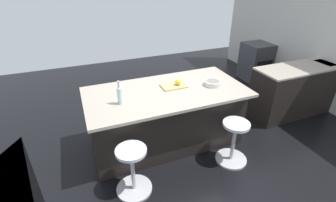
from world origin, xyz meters
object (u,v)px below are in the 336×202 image
(water_bottle, at_px, (120,95))
(fruit_bowl, at_px, (213,83))
(apple_yellow, at_px, (178,82))
(stool_by_window, at_px, (233,143))
(stool_middle, at_px, (133,172))
(cutting_board, at_px, (174,86))
(kitchen_island, at_px, (166,117))
(oven_range, at_px, (256,62))

(water_bottle, xyz_separation_m, fruit_bowl, (-1.36, -0.04, -0.08))
(apple_yellow, bearing_deg, stool_by_window, 122.81)
(apple_yellow, bearing_deg, stool_middle, 40.24)
(cutting_board, distance_m, apple_yellow, 0.08)
(cutting_board, bearing_deg, water_bottle, 14.82)
(water_bottle, bearing_deg, kitchen_island, -165.72)
(kitchen_island, distance_m, apple_yellow, 0.56)
(stool_by_window, distance_m, water_bottle, 1.67)
(water_bottle, bearing_deg, oven_range, -154.91)
(apple_yellow, height_order, water_bottle, water_bottle)
(stool_middle, relative_size, cutting_board, 1.76)
(kitchen_island, height_order, water_bottle, water_bottle)
(water_bottle, bearing_deg, apple_yellow, -166.99)
(oven_range, xyz_separation_m, water_bottle, (3.61, 1.69, 0.60))
(kitchen_island, bearing_deg, oven_range, -152.65)
(stool_middle, xyz_separation_m, apple_yellow, (-0.92, -0.78, 0.68))
(kitchen_island, relative_size, stool_by_window, 3.55)
(kitchen_island, bearing_deg, fruit_bowl, 169.33)
(kitchen_island, bearing_deg, cutting_board, -162.72)
(kitchen_island, height_order, fruit_bowl, fruit_bowl)
(stool_middle, relative_size, apple_yellow, 7.11)
(apple_yellow, bearing_deg, fruit_bowl, 161.31)
(apple_yellow, bearing_deg, water_bottle, 13.01)
(stool_middle, height_order, fruit_bowl, fruit_bowl)
(apple_yellow, relative_size, fruit_bowl, 0.38)
(oven_range, bearing_deg, water_bottle, 25.09)
(stool_middle, xyz_separation_m, cutting_board, (-0.86, -0.79, 0.63))
(oven_range, xyz_separation_m, kitchen_island, (2.93, 1.52, 0.02))
(stool_by_window, bearing_deg, stool_middle, 0.00)
(stool_middle, distance_m, cutting_board, 1.33)
(apple_yellow, xyz_separation_m, fruit_bowl, (-0.48, 0.16, -0.03))
(cutting_board, xyz_separation_m, water_bottle, (0.82, 0.22, 0.11))
(fruit_bowl, bearing_deg, kitchen_island, -10.67)
(water_bottle, relative_size, fruit_bowl, 1.32)
(kitchen_island, relative_size, apple_yellow, 25.22)
(oven_range, bearing_deg, stool_by_window, 45.54)
(stool_middle, bearing_deg, water_bottle, -93.64)
(water_bottle, bearing_deg, stool_by_window, 157.48)
(cutting_board, height_order, water_bottle, water_bottle)
(oven_range, relative_size, fruit_bowl, 3.71)
(cutting_board, relative_size, fruit_bowl, 1.52)
(stool_middle, bearing_deg, cutting_board, -137.29)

